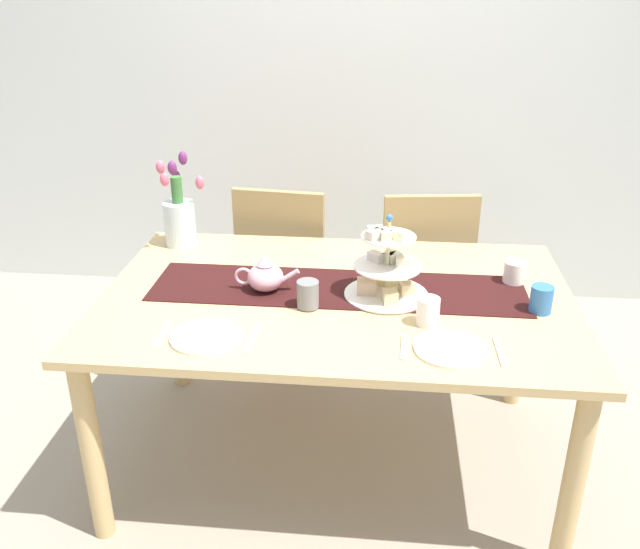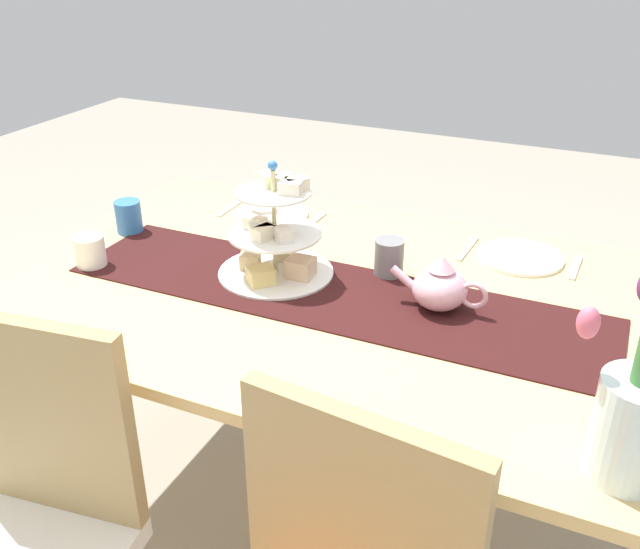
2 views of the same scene
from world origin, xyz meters
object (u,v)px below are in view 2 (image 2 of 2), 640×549
Objects in this scene: dinner_plate_right at (272,213)px; knife_right at (232,207)px; mug_grey at (389,257)px; mug_white_text at (265,222)px; teapot at (440,287)px; cream_jug at (90,252)px; fork_left at (576,268)px; chair_right at (18,527)px; dining_table at (337,318)px; dinner_plate_left at (520,257)px; fork_right at (314,221)px; tulip_vase at (637,412)px; mug_orange at (129,217)px; knife_left at (468,249)px; tiered_cake_stand at (276,241)px.

knife_right is at bearing 0.00° from dinner_plate_right.
mug_white_text is at bearing -11.19° from mug_grey.
knife_right is at bearing -24.58° from teapot.
dinner_plate_right is at bearing 180.00° from knife_right.
cream_jug is 0.57× the size of fork_left.
chair_right is 1.01m from mug_white_text.
chair_right is 1.46m from fork_left.
teapot is at bearing 180.00° from dining_table.
dinner_plate_left is 1.53× the size of fork_right.
fork_right is (-0.12, -1.13, 0.24)m from chair_right.
chair_right is at bearing 63.49° from mug_grey.
teapot is 0.61× the size of tulip_vase.
mug_orange is at bearing 13.13° from fork_left.
knife_right is at bearing -37.27° from mug_white_text.
fork_left is (-0.27, -0.36, -0.06)m from teapot.
tulip_vase reaches higher than fork_right.
chair_right is (0.35, 0.77, -0.15)m from dining_table.
fork_right is at bearing 0.00° from knife_left.
fork_right is at bearing -36.50° from mug_grey.
teapot is (-0.43, -0.00, -0.04)m from tiered_cake_stand.
mug_orange is at bearing 58.51° from knife_right.
dining_table is 0.65m from fork_left.
dinner_plate_left reaches higher than dining_table.
tulip_vase is at bearing 140.25° from fork_right.
tulip_vase is at bearing 111.57° from dinner_plate_left.
dining_table is 7.33× the size of dinner_plate_right.
teapot is at bearing 143.98° from fork_right.
tiered_cake_stand is at bearing 119.69° from dinner_plate_right.
dinner_plate_right is (0.64, -0.36, -0.05)m from teapot.
dining_table is 0.44m from knife_left.
knife_right is at bearing -34.43° from dining_table.
knife_right is (0.35, -0.36, -0.10)m from tiered_cake_stand.
tulip_vase reaches higher than dinner_plate_left.
dinner_plate_left is 2.42× the size of mug_grey.
dining_table is at bearing 147.60° from mug_white_text.
knife_right is at bearing 0.00° from dinner_plate_left.
tiered_cake_stand is at bearing 40.86° from knife_left.
tiered_cake_stand is at bearing 32.67° from dinner_plate_left.
chair_right is 0.74m from cream_jug.
teapot is 1.04× the size of dinner_plate_right.
mug_white_text is (1.00, -0.61, -0.08)m from tulip_vase.
mug_grey reaches higher than fork_left.
cream_jug is 1.03m from knife_left.
dining_table is at bearing 51.95° from mug_grey.
fork_left is 0.29m from knife_left.
cream_jug reaches higher than knife_left.
knife_right is at bearing -21.34° from mug_grey.
mug_orange is (1.09, 0.29, 0.04)m from dinner_plate_left.
mug_orange is (0.32, 0.29, 0.04)m from dinner_plate_right.
tiered_cake_stand is 0.38m from fork_right.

